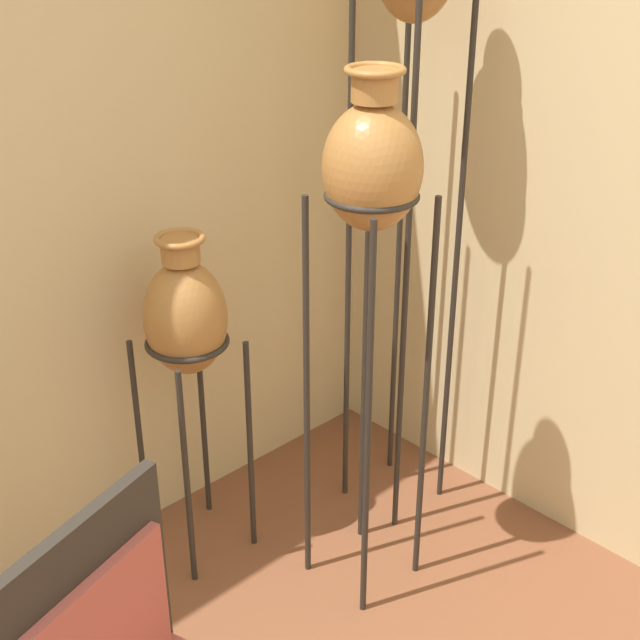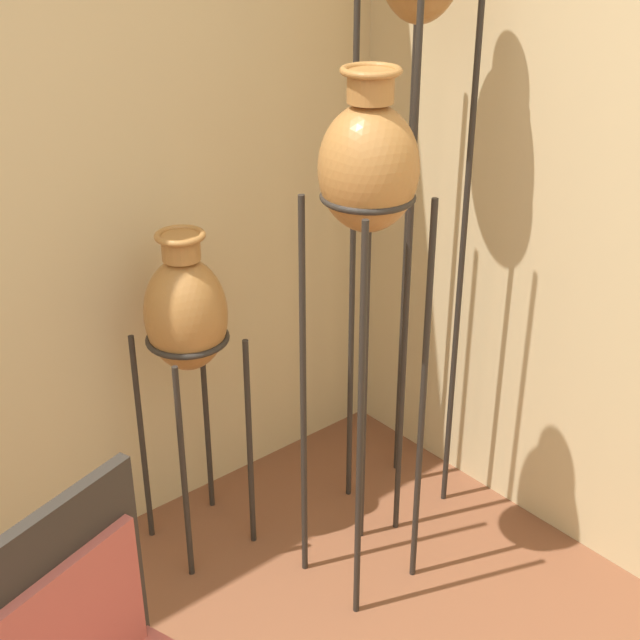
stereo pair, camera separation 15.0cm
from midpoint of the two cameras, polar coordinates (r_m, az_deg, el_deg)
name	(u,v)px [view 2 (the right image)]	position (r m, az deg, el deg)	size (l,w,h in m)	color
vase_stand_medium	(368,182)	(2.47, 4.86, 8.75)	(0.28, 0.28, 1.69)	#28231E
vase_stand_short	(186,318)	(2.83, -7.07, 0.12)	(0.28, 0.28, 1.17)	#28231E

